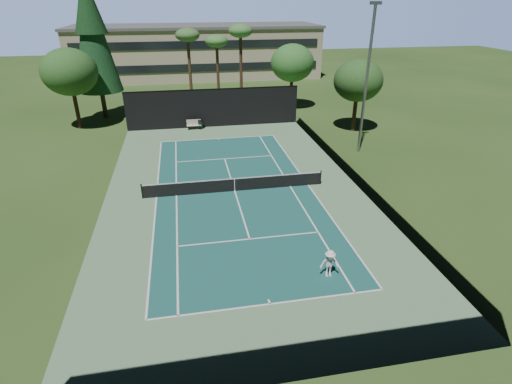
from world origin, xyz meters
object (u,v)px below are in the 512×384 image
(tennis_ball_c, at_px, (274,175))
(park_bench, at_px, (194,124))
(trash_bin, at_px, (201,124))
(tennis_ball_d, at_px, (151,174))
(tennis_ball_a, at_px, (155,318))
(player, at_px, (330,263))
(tennis_net, at_px, (235,184))
(tennis_ball_b, at_px, (173,191))

(tennis_ball_c, relative_size, park_bench, 0.05)
(tennis_ball_c, distance_m, trash_bin, 14.23)
(trash_bin, bearing_deg, tennis_ball_d, -111.97)
(tennis_ball_a, bearing_deg, park_bench, 83.87)
(tennis_ball_c, bearing_deg, player, -90.41)
(tennis_net, distance_m, park_bench, 15.59)
(player, relative_size, trash_bin, 1.58)
(tennis_net, height_order, player, player)
(player, bearing_deg, tennis_ball_c, 95.91)
(tennis_ball_d, xyz_separation_m, park_bench, (3.89, 11.33, 0.52))
(tennis_net, relative_size, tennis_ball_c, 173.40)
(tennis_ball_b, height_order, park_bench, park_bench)
(tennis_ball_a, height_order, park_bench, park_bench)
(player, xyz_separation_m, trash_bin, (-4.80, 25.89, -0.27))
(tennis_net, xyz_separation_m, tennis_ball_b, (-4.38, 0.78, -0.52))
(tennis_net, relative_size, tennis_ball_b, 193.39)
(tennis_net, xyz_separation_m, player, (3.32, -10.40, 0.19))
(player, relative_size, tennis_ball_b, 22.38)
(tennis_net, bearing_deg, tennis_ball_c, 32.02)
(tennis_ball_c, relative_size, tennis_ball_d, 1.19)
(park_bench, distance_m, trash_bin, 0.71)
(tennis_ball_d, bearing_deg, park_bench, 71.05)
(tennis_ball_a, height_order, tennis_ball_b, tennis_ball_a)
(player, height_order, tennis_ball_d, player)
(tennis_net, xyz_separation_m, tennis_ball_c, (3.41, 2.13, -0.52))
(player, distance_m, tennis_ball_c, 12.55)
(tennis_ball_d, distance_m, trash_bin, 12.28)
(tennis_ball_b, xyz_separation_m, trash_bin, (2.90, 14.71, 0.45))
(tennis_net, bearing_deg, tennis_ball_a, -113.30)
(tennis_ball_a, distance_m, tennis_ball_c, 16.40)
(tennis_ball_a, distance_m, park_bench, 27.48)
(tennis_ball_b, relative_size, trash_bin, 0.07)
(player, height_order, tennis_ball_c, player)
(tennis_ball_b, bearing_deg, player, -55.42)
(tennis_ball_b, relative_size, park_bench, 0.04)
(player, distance_m, tennis_ball_b, 13.59)
(tennis_ball_c, distance_m, tennis_ball_d, 9.69)
(tennis_ball_c, xyz_separation_m, tennis_ball_d, (-9.48, 1.98, -0.01))
(tennis_ball_a, relative_size, trash_bin, 0.08)
(tennis_ball_b, distance_m, tennis_ball_c, 7.91)
(tennis_net, relative_size, park_bench, 8.60)
(tennis_ball_b, bearing_deg, tennis_ball_a, -93.31)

